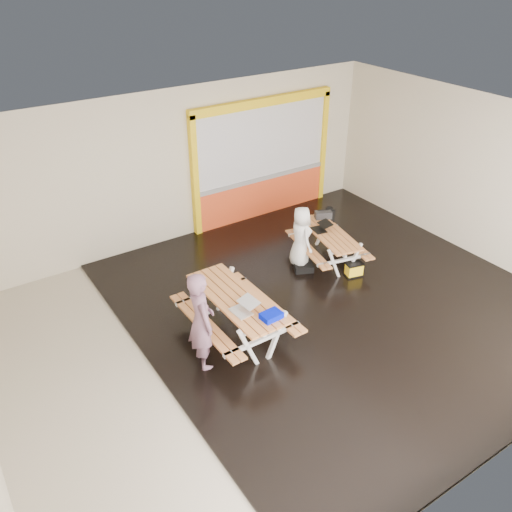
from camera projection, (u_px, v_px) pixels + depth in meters
room at (286, 241)px, 8.90m from camera, size 10.02×8.02×3.52m
deck at (334, 300)px, 10.38m from camera, size 7.50×7.98×0.05m
kiosk at (263, 162)px, 12.92m from camera, size 3.88×0.16×3.00m
picnic_table_left at (236, 307)px, 9.13m from camera, size 1.50×2.18×0.87m
picnic_table_right at (328, 239)px, 11.40m from camera, size 1.57×2.02×0.72m
person_left at (201, 321)px, 8.39m from camera, size 0.53×0.71×1.77m
person_right at (301, 237)px, 11.08m from camera, size 0.52×0.71×1.34m
laptop_left at (244, 308)px, 8.66m from camera, size 0.43×0.40×0.17m
laptop_right at (321, 228)px, 11.39m from camera, size 0.44×0.41×0.16m
blue_pouch at (271, 316)px, 8.50m from camera, size 0.35×0.26×0.10m
toolbox at (323, 215)px, 11.85m from camera, size 0.41×0.31×0.21m
backpack at (329, 216)px, 12.13m from camera, size 0.25×0.18×0.40m
dark_case at (303, 267)px, 11.24m from camera, size 0.48×0.43×0.15m
fluke_bag at (354, 270)px, 11.03m from camera, size 0.39×0.30×0.30m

